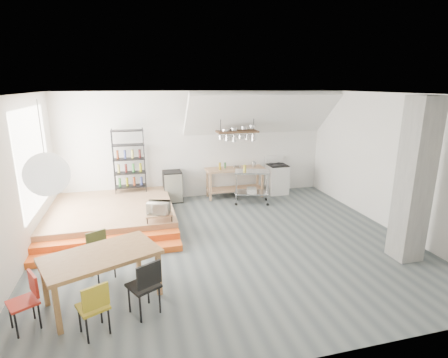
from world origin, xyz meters
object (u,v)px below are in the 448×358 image
object	(u,v)px
stove	(277,179)
mini_fridge	(173,186)
dining_table	(101,259)
rolling_cart	(252,182)

from	to	relation	value
stove	mini_fridge	distance (m)	3.31
dining_table	mini_fridge	distance (m)	4.99
dining_table	mini_fridge	xyz separation A→B (m)	(1.65, 4.70, -0.27)
stove	dining_table	bearing A→B (deg)	-136.87
stove	rolling_cart	xyz separation A→B (m)	(-1.10, -0.72, 0.15)
mini_fridge	rolling_cart	bearing A→B (deg)	-19.08
mini_fridge	stove	bearing A→B (deg)	-0.76
stove	rolling_cart	distance (m)	1.32
stove	dining_table	distance (m)	6.81
rolling_cart	mini_fridge	size ratio (longest dim) A/B	1.20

